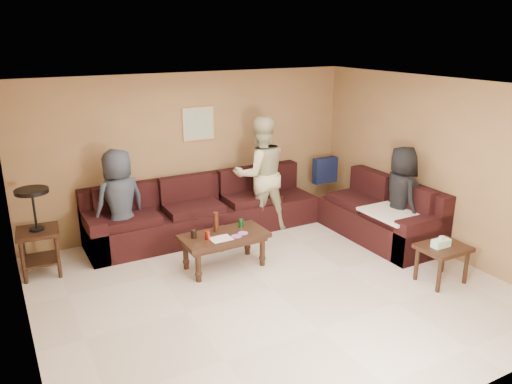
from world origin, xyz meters
TOP-DOWN VIEW (x-y plane):
  - room at (0.00, 0.00)m, footprint 5.60×5.50m
  - sectional_sofa at (0.81, 1.52)m, footprint 4.65×2.90m
  - coffee_table at (-0.26, 0.83)m, footprint 1.18×0.61m
  - end_table_left at (-2.47, 1.82)m, footprint 0.57×0.57m
  - side_table_right at (2.01, -0.88)m, footprint 0.60×0.50m
  - waste_bin at (0.00, 1.44)m, footprint 0.31×0.31m
  - wall_art at (0.10, 2.48)m, footprint 0.52×0.04m
  - person_left at (-1.35, 1.94)m, footprint 0.86×0.67m
  - person_middle at (0.87, 1.84)m, footprint 0.99×0.82m
  - person_right at (2.38, 0.29)m, footprint 0.66×0.84m

SIDE VIEW (x-z plane):
  - waste_bin at x=0.00m, z-range 0.00..0.30m
  - sectional_sofa at x=0.81m, z-range -0.16..0.81m
  - coffee_table at x=-0.26m, z-range 0.03..0.80m
  - side_table_right at x=2.01m, z-range 0.11..0.75m
  - end_table_left at x=-2.47m, z-range 0.03..1.21m
  - person_right at x=2.38m, z-range 0.00..1.52m
  - person_left at x=-1.35m, z-range 0.00..1.56m
  - person_middle at x=0.87m, z-range 0.00..1.85m
  - room at x=0.00m, z-range 0.41..2.91m
  - wall_art at x=0.10m, z-range 1.44..1.96m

